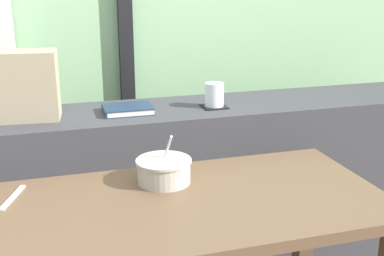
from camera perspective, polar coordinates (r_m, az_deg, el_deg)
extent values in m
cube|color=#38383D|center=(2.16, -3.80, -8.31)|extent=(2.80, 0.39, 0.82)
cube|color=brown|center=(2.05, 12.82, -12.67)|extent=(0.06, 0.06, 0.67)
cube|color=brown|center=(1.47, -2.23, -9.21)|extent=(1.29, 0.60, 0.03)
cube|color=black|center=(2.04, 2.59, 2.51)|extent=(0.10, 0.10, 0.00)
cylinder|color=white|center=(2.03, 2.61, 3.92)|extent=(0.08, 0.08, 0.10)
cylinder|color=#CC4C38|center=(2.03, 2.61, 3.62)|extent=(0.07, 0.07, 0.07)
cube|color=#1E2D47|center=(1.98, -7.43, 1.86)|extent=(0.19, 0.15, 0.00)
cube|color=silver|center=(1.98, -7.44, 2.19)|extent=(0.18, 0.15, 0.02)
cube|color=#1E2D47|center=(1.97, -7.45, 2.52)|extent=(0.19, 0.15, 0.00)
cube|color=#1E2D47|center=(1.97, -10.19, 1.97)|extent=(0.01, 0.15, 0.03)
cube|color=tan|center=(1.95, -20.02, 4.61)|extent=(0.33, 0.17, 0.26)
cylinder|color=#BCB7A8|center=(1.59, -3.30, -5.01)|extent=(0.17, 0.17, 0.08)
cylinder|color=#BCB7A8|center=(1.57, -3.32, -3.83)|extent=(0.18, 0.18, 0.01)
cylinder|color=tan|center=(1.59, -3.29, -5.43)|extent=(0.15, 0.15, 0.04)
cylinder|color=silver|center=(1.60, -3.07, -3.01)|extent=(0.03, 0.10, 0.15)
ellipsoid|color=silver|center=(1.63, -3.21, -4.35)|extent=(0.03, 0.05, 0.01)
cube|color=silver|center=(1.58, -20.18, -7.60)|extent=(0.07, 0.17, 0.01)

